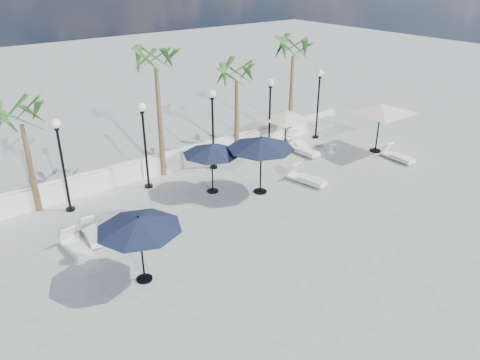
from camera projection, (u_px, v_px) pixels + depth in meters
ground at (237, 253)px, 16.10m from camera, size 100.00×100.00×0.00m
balustrade at (138, 170)px, 21.29m from camera, size 26.00×0.30×1.01m
lamppost_2 at (61, 153)px, 17.79m from camera, size 0.36×0.36×3.84m
lamppost_3 at (144, 134)px, 19.71m from camera, size 0.36×0.36×3.84m
lamppost_4 at (213, 118)px, 21.63m from camera, size 0.36×0.36×3.84m
lamppost_5 at (270, 106)px, 23.55m from camera, size 0.36×0.36×3.84m
lamppost_6 at (319, 95)px, 25.48m from camera, size 0.36×0.36×3.84m
palm_1 at (21, 121)px, 17.27m from camera, size 2.60×2.60×4.70m
palm_2 at (156, 65)px, 19.82m from camera, size 2.60×2.60×6.10m
palm_3 at (237, 78)px, 22.68m from camera, size 2.60×2.60×4.90m
palm_4 at (293, 53)px, 24.38m from camera, size 2.60×2.60×5.70m
lounger_3 at (93, 234)px, 16.81m from camera, size 0.73×1.69×0.61m
lounger_4 at (76, 247)px, 16.06m from camera, size 0.68×1.74×0.64m
lounger_5 at (307, 178)px, 21.05m from camera, size 1.00×1.97×0.71m
lounger_6 at (303, 150)px, 24.20m from camera, size 0.70×1.93×0.71m
lounger_7 at (297, 141)px, 25.30m from camera, size 1.17×2.00×0.71m
lounger_8 at (398, 156)px, 23.46m from camera, size 0.64×1.79×0.67m
side_table_1 at (79, 253)px, 15.53m from camera, size 0.52×0.52×0.51m
side_table_2 at (331, 147)px, 24.34m from camera, size 0.54×0.54×0.53m
parasol_navy_left at (139, 224)px, 13.88m from camera, size 2.63×2.63×2.32m
parasol_navy_mid at (212, 150)px, 19.52m from camera, size 2.49×2.49×2.23m
parasol_navy_right at (261, 143)px, 19.37m from camera, size 2.86×2.86×2.57m
parasol_cream_sq_a at (286, 113)px, 24.03m from camera, size 4.41×4.41×2.17m
parasol_cream_sq_b at (381, 105)px, 23.59m from camera, size 5.43×5.43×2.72m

